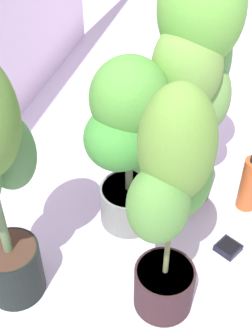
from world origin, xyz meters
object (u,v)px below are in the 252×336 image
Objects in this scene: potted_plant_front_left at (172,199)px; potted_plant_front_right at (196,68)px; potted_plant_center at (130,135)px; hygrometer_box at (228,248)px; nutrient_bottle at (250,184)px.

potted_plant_front_right is at bearing 3.02° from potted_plant_front_left.
hygrometer_box is (-0.05, -0.39, -0.40)m from potted_plant_center.
hygrometer_box is 0.28m from nutrient_bottle.
nutrient_bottle is (-0.03, -0.26, -0.45)m from potted_plant_front_right.
potted_plant_center is at bearing -158.01° from hygrometer_box.
potted_plant_center reaches higher than hygrometer_box.
potted_plant_front_right reaches higher than potted_plant_center.
potted_plant_center is 0.33m from potted_plant_front_right.
potted_plant_front_right is 8.82× the size of hygrometer_box.
potted_plant_front_right is (0.56, 0.03, 0.10)m from potted_plant_front_left.
potted_plant_center is 0.72× the size of potted_plant_front_right.
potted_plant_center is at bearing 31.85° from potted_plant_front_left.
potted_plant_front_left reaches higher than hygrometer_box.
potted_plant_front_left is at bearing -148.15° from potted_plant_center.
hygrometer_box is at bearing -97.56° from potted_plant_center.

